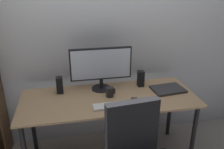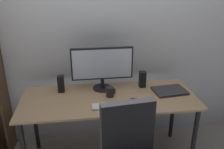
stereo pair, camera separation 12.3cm
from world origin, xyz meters
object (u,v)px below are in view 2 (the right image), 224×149
(monitor, at_px, (102,66))
(speaker_right, at_px, (142,79))
(speaker_left, at_px, (61,84))
(desk, at_px, (109,105))
(laptop, at_px, (170,91))
(mouse, at_px, (134,102))
(keyboard, at_px, (108,106))
(coffee_mug, at_px, (110,92))

(monitor, xyz_separation_m, speaker_right, (0.42, -0.01, -0.17))
(speaker_left, bearing_deg, monitor, 1.08)
(desk, height_order, monitor, monitor)
(monitor, xyz_separation_m, laptop, (0.66, -0.16, -0.24))
(mouse, relative_size, laptop, 0.30)
(keyboard, height_order, laptop, laptop)
(monitor, height_order, laptop, monitor)
(desk, bearing_deg, monitor, 102.91)
(mouse, distance_m, speaker_right, 0.39)
(coffee_mug, bearing_deg, speaker_right, 25.24)
(mouse, bearing_deg, laptop, 35.25)
(monitor, bearing_deg, coffee_mug, -72.98)
(laptop, bearing_deg, desk, 177.41)
(monitor, xyz_separation_m, mouse, (0.25, -0.35, -0.24))
(keyboard, xyz_separation_m, speaker_right, (0.41, 0.37, 0.08))
(coffee_mug, bearing_deg, speaker_left, 160.09)
(laptop, xyz_separation_m, speaker_right, (-0.25, 0.15, 0.07))
(monitor, relative_size, speaker_left, 3.63)
(laptop, relative_size, speaker_right, 1.88)
(mouse, height_order, speaker_left, speaker_left)
(speaker_right, bearing_deg, coffee_mug, -154.76)
(mouse, height_order, laptop, mouse)
(keyboard, distance_m, laptop, 0.69)
(speaker_left, relative_size, speaker_right, 1.00)
(keyboard, distance_m, speaker_left, 0.57)
(laptop, relative_size, speaker_left, 1.88)
(speaker_left, bearing_deg, laptop, -8.04)
(speaker_left, bearing_deg, keyboard, -40.50)
(monitor, bearing_deg, laptop, -13.61)
(monitor, relative_size, coffee_mug, 6.43)
(desk, height_order, coffee_mug, coffee_mug)
(monitor, relative_size, mouse, 6.44)
(desk, bearing_deg, speaker_left, 157.87)
(desk, xyz_separation_m, coffee_mug, (0.01, 0.02, 0.13))
(desk, distance_m, coffee_mug, 0.13)
(mouse, bearing_deg, keyboard, -163.46)
(monitor, relative_size, laptop, 1.93)
(mouse, xyz_separation_m, speaker_left, (-0.67, 0.34, 0.07))
(mouse, bearing_deg, speaker_left, 163.48)
(speaker_left, bearing_deg, mouse, -26.97)
(laptop, bearing_deg, mouse, -161.06)
(mouse, distance_m, laptop, 0.45)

